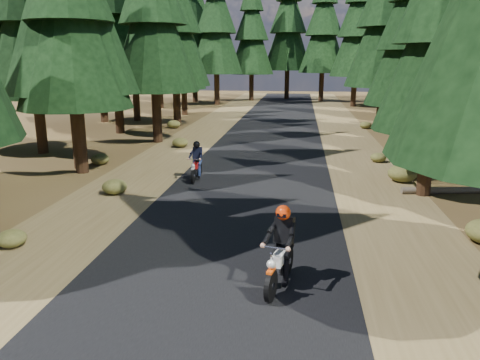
# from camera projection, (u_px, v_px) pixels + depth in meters

# --- Properties ---
(ground) EXTENTS (120.00, 120.00, 0.00)m
(ground) POSITION_uv_depth(u_px,v_px,m) (233.00, 233.00, 12.76)
(ground) COLOR #412E17
(ground) RESTS_ON ground
(road) EXTENTS (6.00, 100.00, 0.01)m
(road) POSITION_uv_depth(u_px,v_px,m) (252.00, 185.00, 17.56)
(road) COLOR black
(road) RESTS_ON ground
(shoulder_l) EXTENTS (3.20, 100.00, 0.01)m
(shoulder_l) POSITION_uv_depth(u_px,v_px,m) (134.00, 181.00, 18.13)
(shoulder_l) COLOR brown
(shoulder_l) RESTS_ON ground
(shoulder_r) EXTENTS (3.20, 100.00, 0.01)m
(shoulder_r) POSITION_uv_depth(u_px,v_px,m) (378.00, 189.00, 17.00)
(shoulder_r) COLOR brown
(shoulder_r) RESTS_ON ground
(pine_forest) EXTENTS (34.59, 55.08, 16.32)m
(pine_forest) POSITION_uv_depth(u_px,v_px,m) (277.00, 8.00, 31.02)
(pine_forest) COLOR black
(pine_forest) RESTS_ON ground
(log_near) EXTENTS (4.01, 4.65, 0.32)m
(log_near) POSITION_uv_depth(u_px,v_px,m) (446.00, 164.00, 20.39)
(log_near) COLOR #4C4233
(log_near) RESTS_ON ground
(log_far) EXTENTS (3.60, 0.79, 0.24)m
(log_far) POSITION_uv_depth(u_px,v_px,m) (452.00, 190.00, 16.46)
(log_far) COLOR #4C4233
(log_far) RESTS_ON ground
(understory_shrubs) EXTENTS (15.18, 30.15, 0.66)m
(understory_shrubs) POSITION_uv_depth(u_px,v_px,m) (297.00, 165.00, 19.69)
(understory_shrubs) COLOR #474C1E
(understory_shrubs) RESTS_ON ground
(rider_lead) EXTENTS (1.01, 2.01, 1.72)m
(rider_lead) POSITION_uv_depth(u_px,v_px,m) (280.00, 261.00, 9.55)
(rider_lead) COLOR white
(rider_lead) RESTS_ON road
(rider_follow) EXTENTS (0.52, 1.69, 1.50)m
(rider_follow) POSITION_uv_depth(u_px,v_px,m) (196.00, 167.00, 18.25)
(rider_follow) COLOR #AA0E0B
(rider_follow) RESTS_ON road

